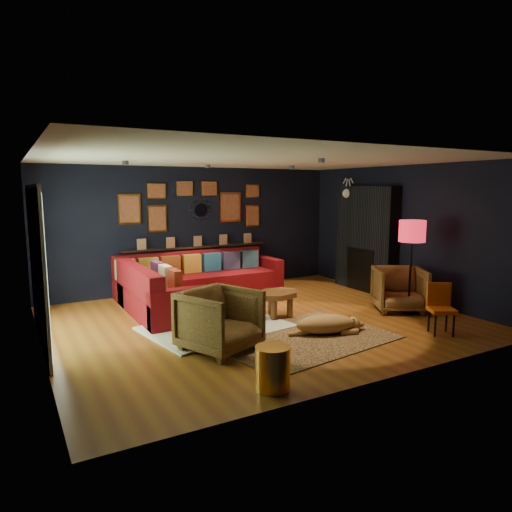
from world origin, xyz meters
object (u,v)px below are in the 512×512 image
gold_stool (273,368)px  pouf (156,299)px  sectional (185,285)px  dog (326,320)px  orange_chair (440,304)px  armchair_right (399,287)px  armchair_left (220,317)px  coffee_table (277,297)px  floor_lamp (412,235)px

gold_stool → pouf: bearing=92.0°
sectional → dog: sectional is taller
gold_stool → orange_chair: orange_chair is taller
sectional → armchair_right: (3.06, -2.50, 0.10)m
armchair_left → armchair_right: armchair_left is taller
pouf → orange_chair: size_ratio=0.75×
dog → coffee_table: bearing=115.4°
armchair_right → orange_chair: size_ratio=1.14×
armchair_right → dog: (-1.95, -0.43, -0.22)m
pouf → armchair_right: 4.31m
coffee_table → gold_stool: gold_stool is taller
sectional → dog: size_ratio=2.77×
sectional → armchair_right: sectional is taller
sectional → floor_lamp: bearing=-40.7°
sectional → floor_lamp: (3.11, -2.68, 1.04)m
floor_lamp → orange_chair: bearing=-114.8°
armchair_left → gold_stool: (-0.00, -1.36, -0.22)m
sectional → orange_chair: 4.55m
coffee_table → armchair_left: bearing=-146.8°
dog → orange_chair: bearing=-10.1°
armchair_right → dog: armchair_right is taller
armchair_left → dog: armchair_left is taller
coffee_table → gold_stool: 2.79m
sectional → gold_stool: bearing=-97.6°
armchair_right → floor_lamp: floor_lamp is taller
armchair_right → floor_lamp: size_ratio=0.53×
gold_stool → orange_chair: (3.19, 0.45, 0.20)m
coffee_table → floor_lamp: (2.16, -0.86, 1.00)m
sectional → armchair_left: 2.86m
pouf → armchair_left: 2.43m
coffee_table → orange_chair: 2.54m
armchair_right → orange_chair: 1.29m
sectional → coffee_table: 2.05m
coffee_table → orange_chair: orange_chair is taller
coffee_table → gold_stool: size_ratio=2.01×
orange_chair → floor_lamp: floor_lamp is taller
gold_stool → dog: (1.67, 1.23, -0.03)m
sectional → floor_lamp: floor_lamp is taller
sectional → armchair_left: size_ratio=3.74×
armchair_right → coffee_table: bearing=-166.7°
armchair_left → floor_lamp: (3.67, 0.12, 0.90)m
pouf → gold_stool: bearing=-88.0°
pouf → orange_chair: orange_chair is taller
coffee_table → floor_lamp: 2.53m
armchair_left → dog: 1.69m
armchair_left → gold_stool: size_ratio=1.92×
sectional → coffee_table: sectional is taller
sectional → pouf: sectional is taller
armchair_right → gold_stool: bearing=-124.1°
coffee_table → armchair_right: armchair_right is taller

